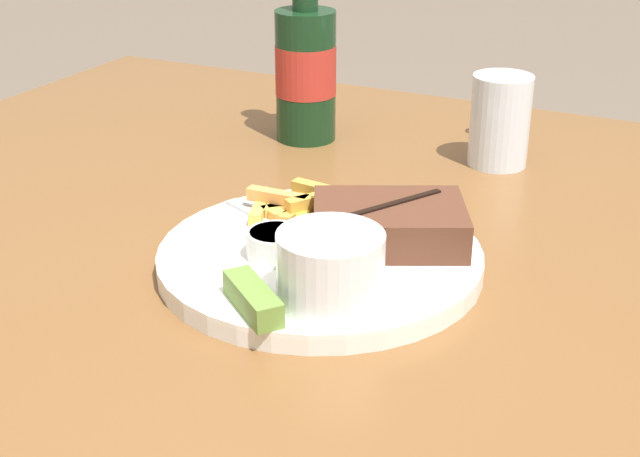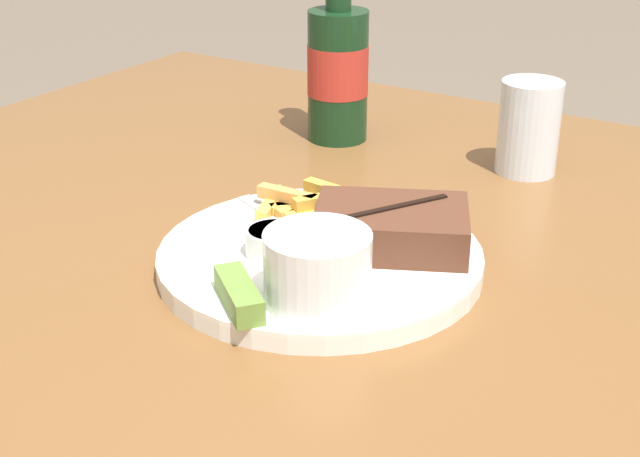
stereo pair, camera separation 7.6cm
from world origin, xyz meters
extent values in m
cube|color=brown|center=(0.00, 0.00, 0.74)|extent=(1.24, 1.10, 0.04)
cylinder|color=brown|center=(-0.56, 0.49, 0.36)|extent=(0.06, 0.06, 0.72)
cylinder|color=white|center=(0.00, 0.00, 0.76)|extent=(0.28, 0.28, 0.01)
cylinder|color=white|center=(0.00, 0.00, 0.77)|extent=(0.28, 0.28, 0.00)
cube|color=#512D1E|center=(0.05, 0.04, 0.79)|extent=(0.16, 0.14, 0.03)
cube|color=black|center=(0.05, 0.04, 0.81)|extent=(0.06, 0.10, 0.00)
cube|color=gold|center=(-0.05, 0.06, 0.78)|extent=(0.06, 0.05, 0.01)
cube|color=gold|center=(-0.06, 0.06, 0.78)|extent=(0.04, 0.05, 0.01)
cube|color=gold|center=(-0.02, 0.08, 0.78)|extent=(0.07, 0.06, 0.01)
cube|color=gold|center=(-0.07, 0.06, 0.78)|extent=(0.06, 0.04, 0.01)
cube|color=#DF9448|center=(-0.07, 0.05, 0.79)|extent=(0.06, 0.01, 0.01)
cube|color=#EA9A3F|center=(-0.05, 0.06, 0.78)|extent=(0.02, 0.07, 0.01)
cube|color=gold|center=(-0.08, 0.05, 0.78)|extent=(0.03, 0.07, 0.01)
cube|color=gold|center=(-0.05, 0.06, 0.78)|extent=(0.04, 0.06, 0.01)
cube|color=gold|center=(-0.03, 0.06, 0.79)|extent=(0.04, 0.06, 0.01)
cube|color=gold|center=(-0.05, 0.06, 0.78)|extent=(0.04, 0.08, 0.01)
cube|color=gold|center=(-0.05, 0.08, 0.79)|extent=(0.05, 0.02, 0.01)
cylinder|color=white|center=(0.05, -0.08, 0.80)|extent=(0.08, 0.08, 0.06)
cylinder|color=beige|center=(0.05, -0.08, 0.82)|extent=(0.08, 0.08, 0.01)
cylinder|color=silver|center=(-0.03, -0.03, 0.79)|extent=(0.05, 0.05, 0.02)
cylinder|color=#C67A4C|center=(-0.03, -0.03, 0.79)|extent=(0.04, 0.04, 0.01)
cube|color=olive|center=(0.00, -0.12, 0.78)|extent=(0.07, 0.06, 0.02)
cube|color=#B7B7BC|center=(-0.08, 0.03, 0.78)|extent=(0.10, 0.05, 0.00)
cube|color=#B7B7BC|center=(-0.02, 0.00, 0.78)|extent=(0.03, 0.02, 0.00)
cube|color=#B7B7BC|center=(-0.01, 0.01, 0.78)|extent=(0.03, 0.02, 0.00)
cube|color=#B7B7BC|center=(-0.01, 0.01, 0.78)|extent=(0.03, 0.02, 0.00)
cube|color=#B7B7BC|center=(0.03, 0.07, 0.77)|extent=(0.08, 0.10, 0.00)
cube|color=black|center=(-0.01, 0.00, 0.78)|extent=(0.04, 0.05, 0.01)
cylinder|color=#143319|center=(-0.17, 0.30, 0.83)|extent=(0.07, 0.07, 0.16)
cylinder|color=#B22D23|center=(-0.17, 0.30, 0.84)|extent=(0.07, 0.07, 0.06)
cylinder|color=silver|center=(0.07, 0.32, 0.81)|extent=(0.07, 0.07, 0.10)
cylinder|color=white|center=(0.04, 0.41, 0.78)|extent=(0.03, 0.03, 0.05)
cylinder|color=#B7B7BC|center=(0.04, 0.41, 0.82)|extent=(0.03, 0.03, 0.01)
camera|label=1|loc=(0.30, -0.62, 1.11)|focal=50.00mm
camera|label=2|loc=(0.37, -0.58, 1.11)|focal=50.00mm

